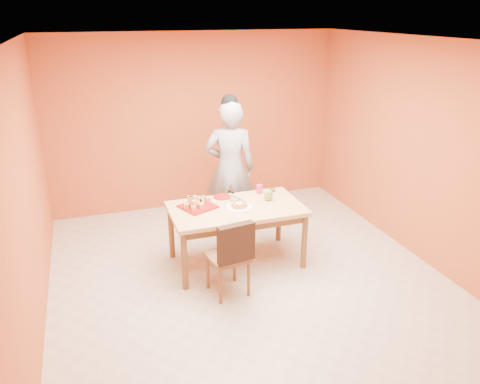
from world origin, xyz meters
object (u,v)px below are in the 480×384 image
object	(u,v)px
pastry_platter	(198,207)
red_dinner_plate	(222,197)
person	(230,169)
magenta_glass	(259,189)
dining_chair	(228,255)
sponge_cake	(239,205)
egg_ornament	(268,195)
checker_tin	(272,190)
dining_table	(236,214)

from	to	relation	value
pastry_platter	red_dinner_plate	world-z (taller)	pastry_platter
person	magenta_glass	world-z (taller)	person
person	magenta_glass	xyz separation A→B (m)	(0.22, -0.56, -0.12)
dining_chair	sponge_cake	xyz separation A→B (m)	(0.33, 0.59, 0.31)
dining_chair	person	world-z (taller)	person
dining_chair	red_dinner_plate	distance (m)	1.04
pastry_platter	red_dinner_plate	bearing A→B (deg)	30.77
red_dinner_plate	egg_ornament	distance (m)	0.60
red_dinner_plate	pastry_platter	bearing A→B (deg)	-149.23
egg_ornament	checker_tin	xyz separation A→B (m)	(0.17, 0.28, -0.06)
person	egg_ornament	distance (m)	0.87
egg_ornament	checker_tin	bearing A→B (deg)	64.25
sponge_cake	dining_chair	bearing A→B (deg)	-118.87
dining_chair	person	distance (m)	1.67
sponge_cake	dining_table	bearing A→B (deg)	130.49
pastry_platter	magenta_glass	size ratio (longest dim) A/B	3.29
dining_table	dining_chair	size ratio (longest dim) A/B	1.73
red_dinner_plate	egg_ornament	bearing A→B (deg)	-28.66
dining_table	magenta_glass	xyz separation A→B (m)	(0.43, 0.33, 0.15)
person	pastry_platter	xyz separation A→B (m)	(-0.65, -0.76, -0.17)
person	checker_tin	size ratio (longest dim) A/B	20.40
dining_table	egg_ornament	xyz separation A→B (m)	(0.44, 0.07, 0.17)
dining_chair	person	size ratio (longest dim) A/B	0.49
red_dinner_plate	magenta_glass	bearing A→B (deg)	-2.22
sponge_cake	checker_tin	xyz separation A→B (m)	(0.58, 0.38, -0.02)
red_dinner_plate	magenta_glass	size ratio (longest dim) A/B	1.92
dining_table	sponge_cake	bearing A→B (deg)	-49.51
egg_ornament	pastry_platter	bearing A→B (deg)	-179.47
dining_chair	pastry_platter	size ratio (longest dim) A/B	2.48
sponge_cake	egg_ornament	size ratio (longest dim) A/B	1.30
red_dinner_plate	sponge_cake	distance (m)	0.40
person	checker_tin	bearing A→B (deg)	144.06
dining_table	pastry_platter	xyz separation A→B (m)	(-0.44, 0.13, 0.11)
dining_chair	pastry_platter	distance (m)	0.82
dining_chair	pastry_platter	world-z (taller)	dining_chair
dining_table	checker_tin	distance (m)	0.71
checker_tin	dining_chair	bearing A→B (deg)	-133.00
dining_table	person	world-z (taller)	person
pastry_platter	magenta_glass	xyz separation A→B (m)	(0.87, 0.20, 0.05)
pastry_platter	dining_chair	bearing A→B (deg)	-79.32
person	sponge_cake	size ratio (longest dim) A/B	9.82
dining_chair	dining_table	bearing A→B (deg)	55.76
person	checker_tin	distance (m)	0.70
magenta_glass	sponge_cake	bearing A→B (deg)	-137.58
dining_chair	sponge_cake	bearing A→B (deg)	52.47
dining_table	pastry_platter	distance (m)	0.47
dining_chair	sponge_cake	size ratio (longest dim) A/B	4.83
person	dining_chair	bearing A→B (deg)	89.12
person	pastry_platter	world-z (taller)	person
dining_table	checker_tin	world-z (taller)	checker_tin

